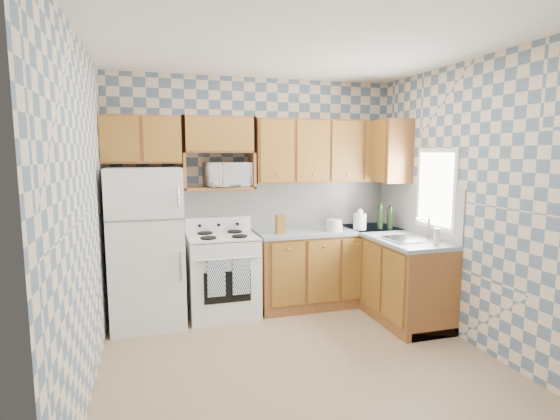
# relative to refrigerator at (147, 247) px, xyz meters

# --- Properties ---
(floor) EXTENTS (3.40, 3.40, 0.00)m
(floor) POSITION_rel_refrigerator_xyz_m (1.27, -1.25, -0.84)
(floor) COLOR #907557
(floor) RESTS_ON ground
(back_wall) EXTENTS (3.40, 0.02, 2.70)m
(back_wall) POSITION_rel_refrigerator_xyz_m (1.27, 0.35, 0.51)
(back_wall) COLOR slate
(back_wall) RESTS_ON ground
(right_wall) EXTENTS (0.02, 3.20, 2.70)m
(right_wall) POSITION_rel_refrigerator_xyz_m (2.97, -1.25, 0.51)
(right_wall) COLOR slate
(right_wall) RESTS_ON ground
(backsplash_back) EXTENTS (2.60, 0.02, 0.56)m
(backsplash_back) POSITION_rel_refrigerator_xyz_m (1.68, 0.34, 0.36)
(backsplash_back) COLOR white
(backsplash_back) RESTS_ON back_wall
(backsplash_right) EXTENTS (0.02, 1.60, 0.56)m
(backsplash_right) POSITION_rel_refrigerator_xyz_m (2.96, -0.45, 0.36)
(backsplash_right) COLOR white
(backsplash_right) RESTS_ON right_wall
(refrigerator) EXTENTS (0.75, 0.70, 1.68)m
(refrigerator) POSITION_rel_refrigerator_xyz_m (0.00, 0.00, 0.00)
(refrigerator) COLOR silver
(refrigerator) RESTS_ON floor
(stove_body) EXTENTS (0.76, 0.65, 0.90)m
(stove_body) POSITION_rel_refrigerator_xyz_m (0.80, 0.03, -0.39)
(stove_body) COLOR silver
(stove_body) RESTS_ON floor
(cooktop) EXTENTS (0.76, 0.65, 0.02)m
(cooktop) POSITION_rel_refrigerator_xyz_m (0.80, 0.03, 0.07)
(cooktop) COLOR silver
(cooktop) RESTS_ON stove_body
(backguard) EXTENTS (0.76, 0.08, 0.17)m
(backguard) POSITION_rel_refrigerator_xyz_m (0.80, 0.30, 0.16)
(backguard) COLOR silver
(backguard) RESTS_ON cooktop
(dish_towel_left) EXTENTS (0.19, 0.02, 0.39)m
(dish_towel_left) POSITION_rel_refrigerator_xyz_m (0.69, -0.32, -0.31)
(dish_towel_left) COLOR navy
(dish_towel_left) RESTS_ON stove_body
(dish_towel_right) EXTENTS (0.19, 0.02, 0.39)m
(dish_towel_right) POSITION_rel_refrigerator_xyz_m (0.95, -0.32, -0.31)
(dish_towel_right) COLOR navy
(dish_towel_right) RESTS_ON stove_body
(base_cabinets_back) EXTENTS (1.75, 0.60, 0.88)m
(base_cabinets_back) POSITION_rel_refrigerator_xyz_m (2.10, 0.05, -0.40)
(base_cabinets_back) COLOR brown
(base_cabinets_back) RESTS_ON floor
(base_cabinets_right) EXTENTS (0.60, 1.60, 0.88)m
(base_cabinets_right) POSITION_rel_refrigerator_xyz_m (2.67, -0.45, -0.40)
(base_cabinets_right) COLOR brown
(base_cabinets_right) RESTS_ON floor
(countertop_back) EXTENTS (1.77, 0.63, 0.04)m
(countertop_back) POSITION_rel_refrigerator_xyz_m (2.10, 0.05, 0.06)
(countertop_back) COLOR gray
(countertop_back) RESTS_ON base_cabinets_back
(countertop_right) EXTENTS (0.63, 1.60, 0.04)m
(countertop_right) POSITION_rel_refrigerator_xyz_m (2.67, -0.45, 0.06)
(countertop_right) COLOR gray
(countertop_right) RESTS_ON base_cabinets_right
(upper_cabinets_back) EXTENTS (1.75, 0.33, 0.74)m
(upper_cabinets_back) POSITION_rel_refrigerator_xyz_m (2.10, 0.19, 1.01)
(upper_cabinets_back) COLOR brown
(upper_cabinets_back) RESTS_ON back_wall
(upper_cabinets_fridge) EXTENTS (0.82, 0.33, 0.50)m
(upper_cabinets_fridge) POSITION_rel_refrigerator_xyz_m (-0.02, 0.19, 1.13)
(upper_cabinets_fridge) COLOR brown
(upper_cabinets_fridge) RESTS_ON back_wall
(upper_cabinets_right) EXTENTS (0.33, 0.70, 0.74)m
(upper_cabinets_right) POSITION_rel_refrigerator_xyz_m (2.81, 0.00, 1.01)
(upper_cabinets_right) COLOR brown
(upper_cabinets_right) RESTS_ON right_wall
(microwave_shelf) EXTENTS (0.80, 0.33, 0.03)m
(microwave_shelf) POSITION_rel_refrigerator_xyz_m (0.80, 0.19, 0.60)
(microwave_shelf) COLOR brown
(microwave_shelf) RESTS_ON back_wall
(microwave) EXTENTS (0.54, 0.40, 0.27)m
(microwave) POSITION_rel_refrigerator_xyz_m (0.90, 0.17, 0.75)
(microwave) COLOR silver
(microwave) RESTS_ON microwave_shelf
(sink) EXTENTS (0.48, 0.40, 0.03)m
(sink) POSITION_rel_refrigerator_xyz_m (2.67, -0.80, 0.09)
(sink) COLOR #B7B7BC
(sink) RESTS_ON countertop_right
(window) EXTENTS (0.02, 0.66, 0.86)m
(window) POSITION_rel_refrigerator_xyz_m (2.96, -0.80, 0.61)
(window) COLOR white
(window) RESTS_ON right_wall
(bottle_0) EXTENTS (0.06, 0.06, 0.29)m
(bottle_0) POSITION_rel_refrigerator_xyz_m (2.70, -0.11, 0.23)
(bottle_0) COLOR black
(bottle_0) RESTS_ON countertop_back
(bottle_1) EXTENTS (0.06, 0.06, 0.27)m
(bottle_1) POSITION_rel_refrigerator_xyz_m (2.80, -0.17, 0.22)
(bottle_1) COLOR black
(bottle_1) RESTS_ON countertop_back
(bottle_2) EXTENTS (0.06, 0.06, 0.25)m
(bottle_2) POSITION_rel_refrigerator_xyz_m (2.85, -0.07, 0.21)
(bottle_2) COLOR #533513
(bottle_2) RESTS_ON countertop_back
(knife_block) EXTENTS (0.10, 0.10, 0.21)m
(knife_block) POSITION_rel_refrigerator_xyz_m (1.46, -0.07, 0.19)
(knife_block) COLOR brown
(knife_block) RESTS_ON countertop_back
(electric_kettle) EXTENTS (0.15, 0.15, 0.19)m
(electric_kettle) POSITION_rel_refrigerator_xyz_m (2.44, -0.08, 0.18)
(electric_kettle) COLOR silver
(electric_kettle) RESTS_ON countertop_back
(food_containers) EXTENTS (0.20, 0.20, 0.13)m
(food_containers) POSITION_rel_refrigerator_xyz_m (2.11, -0.08, 0.15)
(food_containers) COLOR beige
(food_containers) RESTS_ON countertop_back
(soap_bottle) EXTENTS (0.06, 0.06, 0.17)m
(soap_bottle) POSITION_rel_refrigerator_xyz_m (2.77, -1.11, 0.17)
(soap_bottle) COLOR beige
(soap_bottle) RESTS_ON countertop_right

